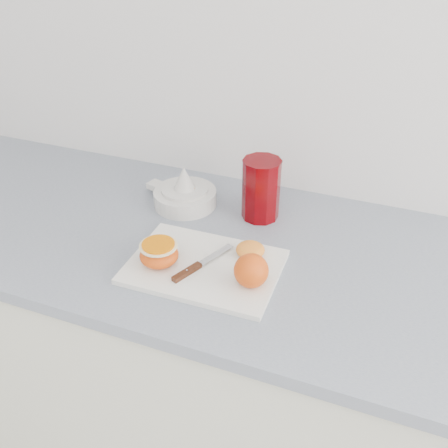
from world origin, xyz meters
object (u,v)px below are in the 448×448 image
at_px(citrus_juicer, 184,194).
at_px(red_tumbler, 261,191).
at_px(counter, 223,372).
at_px(half_orange, 159,254).
at_px(cutting_board, 204,267).

xyz_separation_m(citrus_juicer, red_tumbler, (0.20, 0.02, 0.04)).
bearing_deg(red_tumbler, counter, -108.45).
bearing_deg(half_orange, citrus_juicer, 103.53).
bearing_deg(counter, red_tumbler, 71.55).
bearing_deg(half_orange, counter, 56.82).
relative_size(cutting_board, citrus_juicer, 1.56).
height_order(cutting_board, half_orange, half_orange).
distance_m(counter, citrus_juicer, 0.51).
relative_size(half_orange, citrus_juicer, 0.41).
relative_size(counter, red_tumbler, 17.28).
bearing_deg(red_tumbler, citrus_juicer, -175.59).
bearing_deg(citrus_juicer, counter, -38.47).
height_order(counter, citrus_juicer, citrus_juicer).
height_order(citrus_juicer, red_tumbler, red_tumbler).
relative_size(counter, half_orange, 32.13).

